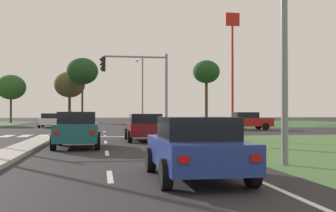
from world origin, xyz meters
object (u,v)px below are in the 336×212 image
Objects in this scene: treeline_sixth at (206,72)px; treeline_third at (11,87)px; car_teal_sixth at (77,129)px; street_lamp_third at (142,87)px; car_black_second at (63,118)px; pedestrian_at_median at (71,116)px; fastfood_pole_sign at (232,45)px; street_lamp_near at (285,11)px; car_maroon_seventh at (145,127)px; treeline_fourth at (70,85)px; car_blue_third at (196,147)px; car_white_fourth at (50,120)px; treeline_fifth at (82,71)px; car_red_fifth at (247,121)px; traffic_signal_near_right at (142,79)px.

treeline_third is at bearing 174.65° from treeline_sixth.
car_teal_sixth is 0.48× the size of street_lamp_third.
car_black_second is 17.10m from pedestrian_at_median.
treeline_third is at bearing 151.29° from fastfood_pole_sign.
street_lamp_near is 53.02m from treeline_sixth.
fastfood_pole_sign is at bearing 62.96° from car_maroon_seventh.
car_blue_third is at bearing -82.86° from treeline_fourth.
car_maroon_seventh is at bearing 108.99° from car_white_fourth.
car_blue_third is 0.96× the size of car_teal_sixth.
car_white_fourth is at bearing 108.99° from car_maroon_seventh.
car_black_second is 0.52× the size of treeline_fourth.
car_white_fourth reaches higher than car_blue_third.
car_maroon_seventh is at bearing -80.54° from treeline_fourth.
treeline_sixth is at bearing 78.19° from street_lamp_near.
street_lamp_near is (2.97, -11.47, 3.78)m from car_maroon_seventh.
car_teal_sixth is 0.44× the size of treeline_fifth.
street_lamp_third is 1.22× the size of treeline_third.
fastfood_pole_sign is 34.20m from treeline_third.
treeline_sixth is (13.80, 40.32, 7.12)m from car_maroon_seventh.
car_red_fifth is at bearing 51.35° from car_maroon_seventh.
car_red_fifth is at bearing -68.21° from street_lamp_third.
treeline_fifth reaches higher than car_maroon_seventh.
street_lamp_near is (10.98, -51.82, 3.79)m from car_black_second.
car_blue_third is at bearing -104.58° from treeline_sixth.
street_lamp_near is (10.79, -34.19, 3.78)m from car_white_fourth.
treeline_fourth reaches higher than pedestrian_at_median.
car_maroon_seventh is 0.46× the size of treeline_fifth.
treeline_third is (-8.01, 2.77, 4.67)m from car_black_second.
car_black_second is 54.31m from car_blue_third.
car_white_fourth is (-7.65, 36.11, 0.02)m from car_blue_third.
treeline_third is at bearing 110.39° from car_maroon_seventh.
treeline_sixth reaches higher than treeline_third.
pedestrian_at_median is 21.92m from treeline_fourth.
car_teal_sixth is at bearing -85.29° from treeline_fourth.
fastfood_pole_sign reaches higher than car_white_fourth.
treeline_third is at bearing -19.04° from car_black_second.
street_lamp_near is 52.02m from treeline_fifth.
treeline_sixth is (3.06, 26.89, 7.07)m from car_red_fifth.
treeline_fifth is (-5.06, 53.19, 6.95)m from car_blue_third.
fastfood_pole_sign reaches higher than car_red_fifth.
car_blue_third is at bearing -148.52° from street_lamp_near.
fastfood_pole_sign is at bearing -28.71° from treeline_third.
street_lamp_third is (-0.01, 44.36, 0.44)m from street_lamp_near.
treeline_fifth is at bearing -148.80° from car_red_fifth.
pedestrian_at_median is at bearing 107.75° from traffic_signal_near_right.
street_lamp_third is 0.91× the size of treeline_sixth.
car_blue_third is 18.39m from traffic_signal_near_right.
treeline_third is (-18.99, 10.22, 0.44)m from street_lamp_third.
car_white_fourth is 20.76m from car_red_fifth.
treeline_third is at bearing -137.96° from car_red_fifth.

